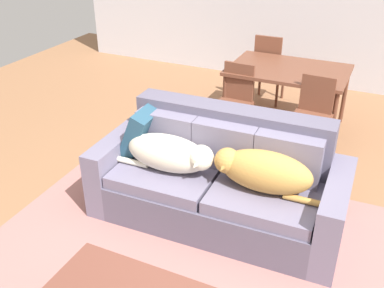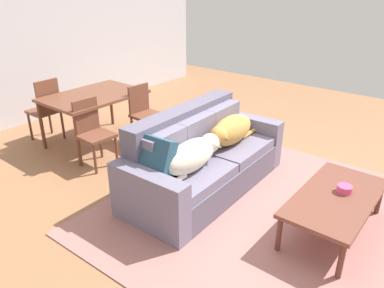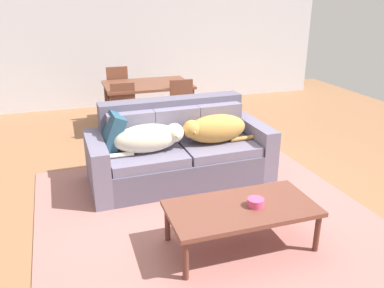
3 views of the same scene
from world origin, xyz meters
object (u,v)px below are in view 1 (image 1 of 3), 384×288
object	(u,v)px
dog_on_right_cushion	(262,171)
throw_pillow_by_left_arm	(142,131)
couch	(220,181)
dog_on_left_cushion	(171,154)
dining_chair_near_right	(312,113)
dining_chair_far_left	(269,66)
dining_chair_near_left	(235,99)
dining_table	(288,74)

from	to	relation	value
dog_on_right_cushion	throw_pillow_by_left_arm	bearing A→B (deg)	171.13
couch	dog_on_left_cushion	bearing A→B (deg)	-156.78
couch	dog_on_right_cushion	size ratio (longest dim) A/B	2.35
dog_on_right_cushion	dining_chair_near_right	size ratio (longest dim) A/B	1.04
dining_chair_near_right	dining_chair_far_left	size ratio (longest dim) A/B	0.92
throw_pillow_by_left_arm	dining_chair_near_left	size ratio (longest dim) A/B	0.51
dog_on_left_cushion	throw_pillow_by_left_arm	size ratio (longest dim) A/B	2.03
throw_pillow_by_left_arm	dining_chair_near_right	xyz separation A→B (m)	(1.27, 1.40, -0.16)
dog_on_right_cushion	dining_table	size ratio (longest dim) A/B	0.67
couch	dining_chair_far_left	size ratio (longest dim) A/B	2.24
couch	dining_table	world-z (taller)	couch
dining_chair_near_right	dining_chair_near_left	bearing A→B (deg)	-179.77
dog_on_right_cushion	dining_table	world-z (taller)	dog_on_right_cushion
dog_on_right_cushion	dining_chair_near_left	distance (m)	1.80
throw_pillow_by_left_arm	dining_table	size ratio (longest dim) A/B	0.33
dining_table	dining_chair_far_left	distance (m)	0.77
dog_on_left_cushion	dining_chair_far_left	xyz separation A→B (m)	(0.03, 2.82, -0.09)
throw_pillow_by_left_arm	dining_chair_near_right	distance (m)	1.90
dog_on_right_cushion	throw_pillow_by_left_arm	xyz separation A→B (m)	(-1.17, 0.15, 0.03)
dog_on_right_cushion	dining_chair_near_left	bearing A→B (deg)	115.21
couch	dining_chair_near_left	distance (m)	1.54
dog_on_left_cushion	dining_table	bearing A→B (deg)	77.13
dog_on_left_cushion	dining_table	distance (m)	2.23
dining_table	dining_chair_near_left	xyz separation A→B (m)	(-0.47, -0.54, -0.20)
dog_on_left_cushion	dining_chair_near_right	bearing A→B (deg)	60.08
dining_table	dining_chair_near_right	bearing A→B (deg)	-53.82
throw_pillow_by_left_arm	dining_table	bearing A→B (deg)	67.08
couch	dining_chair_near_right	bearing A→B (deg)	69.65
throw_pillow_by_left_arm	dining_chair_far_left	bearing A→B (deg)	80.74
throw_pillow_by_left_arm	dining_table	distance (m)	2.16
dog_on_right_cushion	dog_on_left_cushion	bearing A→B (deg)	-177.79
dining_table	dining_chair_near_right	distance (m)	0.75
dog_on_right_cushion	dining_chair_far_left	size ratio (longest dim) A/B	0.96
couch	throw_pillow_by_left_arm	bearing A→B (deg)	176.54
dog_on_right_cushion	dining_table	distance (m)	2.17
dog_on_right_cushion	dining_chair_far_left	distance (m)	2.87
dining_chair_near_left	dining_chair_near_right	xyz separation A→B (m)	(0.90, -0.05, 0.01)
dog_on_left_cushion	throw_pillow_by_left_arm	world-z (taller)	throw_pillow_by_left_arm
dog_on_left_cushion	dog_on_right_cushion	distance (m)	0.77
couch	dining_chair_far_left	world-z (taller)	dining_chair_far_left
throw_pillow_by_left_arm	dining_chair_far_left	world-z (taller)	dining_chair_far_left
dog_on_left_cushion	dog_on_right_cushion	world-z (taller)	dog_on_right_cushion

